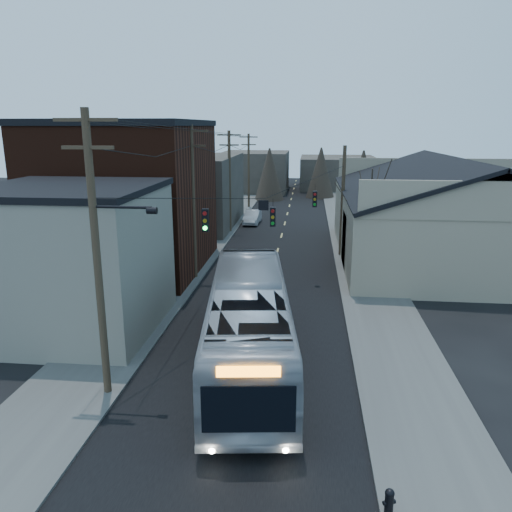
{
  "coord_description": "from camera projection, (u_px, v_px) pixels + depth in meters",
  "views": [
    {
      "loc": [
        2.41,
        -13.38,
        9.9
      ],
      "look_at": [
        -0.37,
        12.87,
        3.0
      ],
      "focal_mm": 35.0,
      "sensor_mm": 36.0,
      "label": 1
    }
  ],
  "objects": [
    {
      "name": "ground",
      "position": [
        224.0,
        452.0,
        15.62
      ],
      "size": [
        160.0,
        160.0,
        0.0
      ],
      "primitive_type": "plane",
      "color": "black",
      "rests_on": "ground"
    },
    {
      "name": "road_surface",
      "position": [
        280.0,
        240.0,
        44.48
      ],
      "size": [
        9.0,
        110.0,
        0.02
      ],
      "primitive_type": "cube",
      "color": "black",
      "rests_on": "ground"
    },
    {
      "name": "sidewalk_left",
      "position": [
        209.0,
        238.0,
        45.14
      ],
      "size": [
        4.0,
        110.0,
        0.12
      ],
      "primitive_type": "cube",
      "color": "#474744",
      "rests_on": "ground"
    },
    {
      "name": "sidewalk_right",
      "position": [
        354.0,
        241.0,
        43.81
      ],
      "size": [
        4.0,
        110.0,
        0.12
      ],
      "primitive_type": "cube",
      "color": "#474744",
      "rests_on": "ground"
    },
    {
      "name": "building_clapboard",
      "position": [
        72.0,
        261.0,
        24.32
      ],
      "size": [
        8.0,
        8.0,
        7.0
      ],
      "primitive_type": "cube",
      "color": "slate",
      "rests_on": "ground"
    },
    {
      "name": "building_brick",
      "position": [
        129.0,
        199.0,
        34.62
      ],
      "size": [
        10.0,
        12.0,
        10.0
      ],
      "primitive_type": "cube",
      "color": "black",
      "rests_on": "ground"
    },
    {
      "name": "building_left_far",
      "position": [
        190.0,
        191.0,
        50.34
      ],
      "size": [
        9.0,
        14.0,
        7.0
      ],
      "primitive_type": "cube",
      "color": "#37312C",
      "rests_on": "ground"
    },
    {
      "name": "warehouse",
      "position": [
        449.0,
        224.0,
        37.67
      ],
      "size": [
        16.16,
        20.6,
        7.73
      ],
      "color": "gray",
      "rests_on": "ground"
    },
    {
      "name": "building_far_left",
      "position": [
        255.0,
        171.0,
        78.01
      ],
      "size": [
        10.0,
        12.0,
        6.0
      ],
      "primitive_type": "cube",
      "color": "#37312C",
      "rests_on": "ground"
    },
    {
      "name": "building_far_right",
      "position": [
        337.0,
        173.0,
        81.62
      ],
      "size": [
        12.0,
        14.0,
        5.0
      ],
      "primitive_type": "cube",
      "color": "#37312C",
      "rests_on": "ground"
    },
    {
      "name": "bare_tree",
      "position": [
        369.0,
        223.0,
        33.29
      ],
      "size": [
        0.4,
        0.4,
        7.2
      ],
      "primitive_type": "cone",
      "color": "black",
      "rests_on": "ground"
    },
    {
      "name": "utility_lines",
      "position": [
        236.0,
        193.0,
        37.92
      ],
      "size": [
        11.24,
        45.28,
        10.5
      ],
      "color": "#382B1E",
      "rests_on": "ground"
    },
    {
      "name": "bus",
      "position": [
        249.0,
        323.0,
        20.94
      ],
      "size": [
        4.76,
        13.89,
        3.79
      ],
      "primitive_type": "imported",
      "rotation": [
        0.0,
        0.0,
        3.26
      ],
      "color": "#9DA0A8",
      "rests_on": "ground"
    },
    {
      "name": "parked_car",
      "position": [
        252.0,
        217.0,
        51.9
      ],
      "size": [
        1.63,
        4.32,
        1.41
      ],
      "primitive_type": "imported",
      "rotation": [
        0.0,
        0.0,
        -0.03
      ],
      "color": "#A2A5AA",
      "rests_on": "ground"
    },
    {
      "name": "fire_hydrant",
      "position": [
        389.0,
        500.0,
        12.9
      ],
      "size": [
        0.36,
        0.25,
        0.74
      ],
      "rotation": [
        0.0,
        0.0,
        0.33
      ],
      "color": "black",
      "rests_on": "sidewalk_right"
    }
  ]
}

